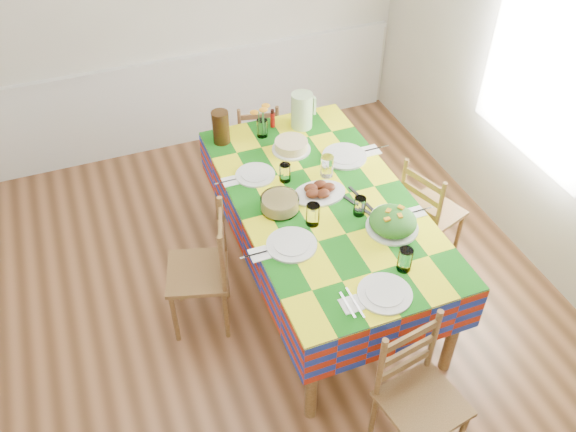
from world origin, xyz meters
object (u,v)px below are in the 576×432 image
(tea_pitcher, at_px, (221,127))
(chair_far, at_px, (258,142))
(green_pitcher, at_px, (302,111))
(chair_right, at_px, (428,213))
(chair_near, at_px, (418,397))
(chair_left, at_px, (204,272))
(meat_platter, at_px, (319,191))
(dining_table, at_px, (323,210))

(tea_pitcher, bearing_deg, chair_far, 47.45)
(green_pitcher, height_order, chair_right, green_pitcher)
(chair_near, height_order, chair_far, chair_near)
(chair_far, xyz_separation_m, chair_right, (0.89, -1.40, 0.04))
(chair_left, bearing_deg, chair_far, 164.53)
(meat_platter, bearing_deg, tea_pitcher, 117.57)
(tea_pitcher, relative_size, chair_right, 0.28)
(dining_table, bearing_deg, chair_far, 90.36)
(chair_near, bearing_deg, meat_platter, 80.42)
(green_pitcher, distance_m, chair_right, 1.24)
(tea_pitcher, distance_m, chair_near, 2.38)
(chair_far, bearing_deg, meat_platter, 102.90)
(chair_right, bearing_deg, chair_left, 71.39)
(dining_table, bearing_deg, chair_near, -90.31)
(green_pitcher, distance_m, chair_far, 0.79)
(tea_pitcher, bearing_deg, chair_left, -114.89)
(dining_table, relative_size, green_pitcher, 7.63)
(green_pitcher, height_order, chair_left, green_pitcher)
(chair_right, bearing_deg, dining_table, 70.53)
(chair_far, xyz_separation_m, chair_left, (-0.87, -1.40, 0.07))
(meat_platter, bearing_deg, chair_near, -89.98)
(dining_table, distance_m, green_pitcher, 0.93)
(dining_table, distance_m, tea_pitcher, 1.03)
(green_pitcher, distance_m, chair_near, 2.32)
(chair_left, relative_size, chair_right, 1.06)
(tea_pitcher, height_order, chair_near, tea_pitcher)
(chair_left, height_order, chair_right, chair_left)
(meat_platter, bearing_deg, chair_far, 90.02)
(chair_near, height_order, chair_right, chair_near)
(green_pitcher, relative_size, chair_left, 0.29)
(dining_table, xyz_separation_m, chair_right, (0.88, -0.01, -0.30))
(chair_near, height_order, chair_left, same)
(dining_table, distance_m, chair_far, 1.42)
(chair_far, relative_size, chair_left, 0.86)
(chair_left, distance_m, chair_right, 1.75)
(meat_platter, bearing_deg, chair_left, -175.37)
(dining_table, bearing_deg, meat_platter, 98.02)
(meat_platter, xyz_separation_m, chair_far, (-0.00, 1.33, -0.46))
(chair_near, bearing_deg, green_pitcher, 75.26)
(dining_table, xyz_separation_m, tea_pitcher, (-0.45, 0.90, 0.23))
(chair_near, relative_size, chair_far, 1.16)
(dining_table, distance_m, chair_left, 0.92)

